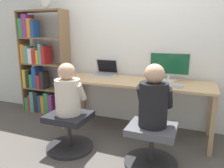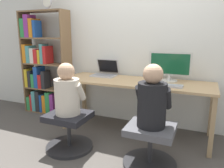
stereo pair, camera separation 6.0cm
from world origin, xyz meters
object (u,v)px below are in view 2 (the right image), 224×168
Objects in this scene: desktop_monitor at (170,67)px; person_at_laptop at (67,92)px; laptop at (105,72)px; office_chair_left at (150,145)px; desk_clock at (47,2)px; keyboard at (165,85)px; office_chair_right at (69,130)px; bookshelf at (41,69)px; person_at_monitor at (152,100)px.

desktop_monitor is 1.36m from person_at_laptop.
laptop is 0.63× the size of office_chair_left.
desktop_monitor is 2.07m from desk_clock.
desktop_monitor is 1.35× the size of keyboard.
office_chair_right is (-0.97, -0.03, 0.00)m from office_chair_left.
desktop_monitor is 1.56× the size of laptop.
laptop is 1.38m from office_chair_left.
bookshelf reaches higher than desktop_monitor.
bookshelf reaches higher than office_chair_right.
bookshelf is (-1.19, -0.02, -0.02)m from laptop.
bookshelf is at bearing 158.20° from person_at_monitor.
desk_clock is (-1.87, -0.07, 0.88)m from desktop_monitor.
office_chair_right is 0.46m from person_at_laptop.
office_chair_left is at bearing -93.45° from keyboard.
keyboard is at bearing 86.52° from person_at_monitor.
bookshelf is at bearing 142.18° from office_chair_right.
person_at_laptop is at bearing -93.59° from laptop.
office_chair_right is 1.99m from desk_clock.
office_chair_left is 0.89× the size of person_at_monitor.
desk_clock reaches higher than person_at_monitor.
bookshelf reaches higher than laptop.
office_chair_right is (-0.06, -0.91, -0.55)m from laptop.
office_chair_right is 0.94× the size of person_at_laptop.
keyboard is 1.27m from office_chair_right.
bookshelf is at bearing 168.12° from desk_clock.
office_chair_left is 2.93× the size of desk_clock.
laptop reaches higher than office_chair_left.
desktop_monitor reaches higher than office_chair_right.
laptop is 0.63× the size of office_chair_right.
keyboard is at bearing 29.85° from office_chair_right.
laptop is at bearing 160.86° from keyboard.
office_chair_left is 2.33m from bookshelf.
desk_clock reaches higher than keyboard.
bookshelf is at bearing -178.80° from laptop.
person_at_laptop is 0.35× the size of bookshelf.
desktop_monitor is at bearing 91.37° from keyboard.
keyboard is 0.68× the size of person_at_laptop.
laptop is 1.06m from office_chair_right.
person_at_laptop is 1.64m from desk_clock.
office_chair_left is (-0.03, -0.54, -0.51)m from keyboard.
desktop_monitor is at bearing 41.80° from office_chair_right.
bookshelf is (-2.11, 0.84, 0.05)m from person_at_monitor.
desktop_monitor is 0.36m from keyboard.
person_at_laptop is at bearing -138.33° from desktop_monitor.
laptop is 0.86× the size of keyboard.
person_at_monitor is at bearing -23.11° from desk_clock.
keyboard is at bearing -8.09° from bookshelf.
desktop_monitor is 1.11m from office_chair_left.
desk_clock is (-1.85, 0.79, 1.10)m from person_at_monitor.
keyboard is (0.95, -0.33, -0.04)m from laptop.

